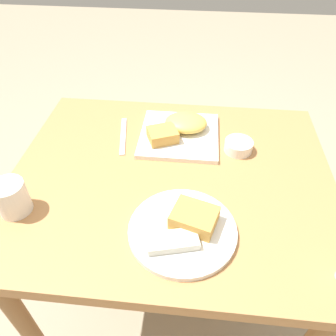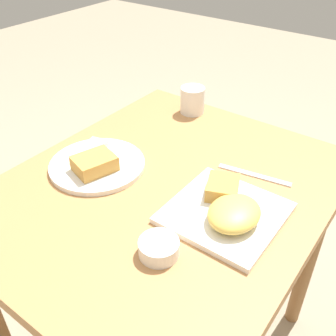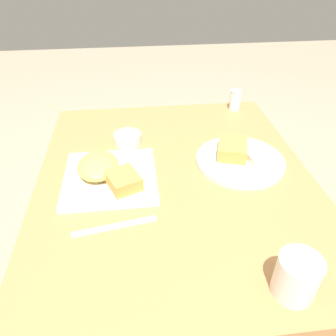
# 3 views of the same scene
# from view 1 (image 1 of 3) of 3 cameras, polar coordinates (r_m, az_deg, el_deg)

# --- Properties ---
(ground_plane) EXTENTS (8.00, 8.00, 0.00)m
(ground_plane) POSITION_cam_1_polar(r_m,az_deg,el_deg) (1.54, 0.37, -21.85)
(ground_plane) COLOR gray
(dining_table) EXTENTS (0.91, 0.76, 0.75)m
(dining_table) POSITION_cam_1_polar(r_m,az_deg,el_deg) (1.00, 0.54, -5.39)
(dining_table) COLOR #B27A47
(dining_table) RESTS_ON ground_plane
(plate_square_near) EXTENTS (0.25, 0.25, 0.06)m
(plate_square_near) POSITION_cam_1_polar(r_m,az_deg,el_deg) (1.05, 2.05, 6.58)
(plate_square_near) COLOR white
(plate_square_near) RESTS_ON dining_table
(plate_oval_far) EXTENTS (0.26, 0.26, 0.05)m
(plate_oval_far) POSITION_cam_1_polar(r_m,az_deg,el_deg) (0.78, 2.89, -10.41)
(plate_oval_far) COLOR white
(plate_oval_far) RESTS_ON dining_table
(sauce_ramekin) EXTENTS (0.08, 0.08, 0.03)m
(sauce_ramekin) POSITION_cam_1_polar(r_m,az_deg,el_deg) (1.02, 12.17, 3.81)
(sauce_ramekin) COLOR white
(sauce_ramekin) RESTS_ON dining_table
(butter_knife) EXTENTS (0.05, 0.19, 0.00)m
(butter_knife) POSITION_cam_1_polar(r_m,az_deg,el_deg) (1.07, -7.81, 5.61)
(butter_knife) COLOR silver
(butter_knife) RESTS_ON dining_table
(coffee_mug) EXTENTS (0.08, 0.08, 0.09)m
(coffee_mug) POSITION_cam_1_polar(r_m,az_deg,el_deg) (0.89, -25.57, -4.70)
(coffee_mug) COLOR white
(coffee_mug) RESTS_ON dining_table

